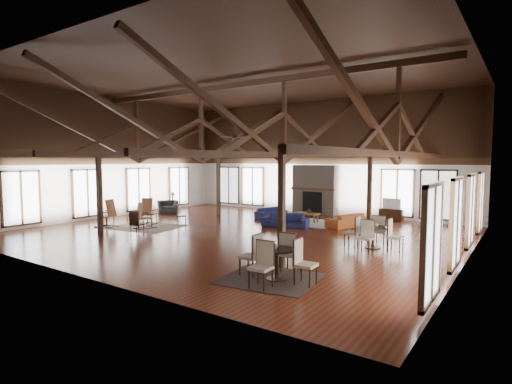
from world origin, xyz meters
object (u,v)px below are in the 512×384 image
Objects in this scene: armchair at (168,207)px; tv_console at (391,214)px; sofa_navy_front at (285,220)px; cafe_table_near at (277,258)px; coffee_table at (307,214)px; sofa_navy_left at (271,213)px; cafe_table_far at (373,233)px; sofa_orange at (346,220)px.

armchair is 0.97× the size of tv_console.
sofa_navy_front is 5.56m from tv_console.
armchair is 0.52× the size of cafe_table_near.
armchair is (-7.43, 0.19, 0.05)m from sofa_navy_front.
coffee_table is 0.57× the size of cafe_table_near.
sofa_navy_left is 1.60× the size of armchair.
sofa_navy_front is 0.98× the size of cafe_table_near.
cafe_table_near is (3.66, -6.67, 0.23)m from sofa_navy_front.
sofa_navy_front is 2.81m from sofa_navy_left.
sofa_navy_left is 5.74m from armchair.
sofa_navy_left is 10.33m from cafe_table_near.
cafe_table_far is at bearing -38.86° from coffee_table.
sofa_navy_front is at bearing -35.27° from sofa_orange.
sofa_navy_left is at bearing 120.93° from sofa_navy_front.
armchair reaches higher than sofa_orange.
sofa_navy_left is 0.88× the size of cafe_table_far.
tv_console is at bearing 178.77° from sofa_orange.
sofa_navy_front is 7.43m from armchair.
armchair is at bearing -157.61° from tv_console.
sofa_navy_front is at bearing -93.02° from coffee_table.
sofa_navy_front reaches higher than tv_console.
sofa_orange is 9.66m from armchair.
sofa_navy_front is at bearing 155.96° from cafe_table_far.
sofa_navy_left is at bearing -33.77° from armchair.
cafe_table_near is at bearing -65.52° from coffee_table.
cafe_table_near is 1.85× the size of tv_console.
sofa_navy_left is 7.57m from cafe_table_far.
tv_console reaches higher than coffee_table.
sofa_navy_front is 1.72m from coffee_table.
cafe_table_near is at bearing -75.27° from sofa_navy_front.
cafe_table_near reaches higher than sofa_navy_front.
sofa_navy_front is at bearing 118.73° from cafe_table_near.
sofa_orange is at bearing -43.82° from armchair.
sofa_orange is 4.26m from cafe_table_far.
sofa_navy_front is 1.70× the size of coffee_table.
tv_console is (-1.27, 6.55, -0.23)m from cafe_table_far.
tv_console is (10.61, 4.37, -0.07)m from armchair.
sofa_orange is at bearing -80.35° from sofa_navy_left.
sofa_navy_left is (-1.98, 1.99, -0.04)m from sofa_navy_front.
cafe_table_far reaches higher than sofa_orange.
cafe_table_near reaches higher than tv_console.
sofa_navy_left is at bearing -77.47° from sofa_orange.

